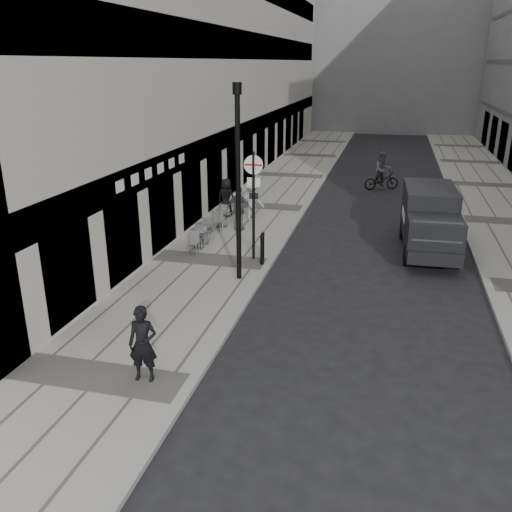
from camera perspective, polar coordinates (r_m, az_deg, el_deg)
The scene contains 18 objects.
ground at distance 9.91m, azimuth -13.31°, elevation -22.46°, with size 120.00×120.00×0.00m, color black.
sidewalk at distance 25.90m, azimuth 0.67°, elevation 5.18°, with size 4.00×60.00×0.12m, color gray.
far_sidewalk at distance 25.78m, azimuth 25.23°, elevation 3.20°, with size 4.00×60.00×0.12m, color gray.
building_left at distance 32.49m, azimuth -3.88°, elevation 23.99°, with size 4.00×45.00×18.00m, color #B3ADA3.
building_far at distance 62.59m, azimuth 12.96°, elevation 23.36°, with size 24.00×16.00×22.00m, color gray.
walking_man at distance 11.81m, azimuth -11.82°, elevation -9.06°, with size 0.62×0.41×1.70m, color black.
sign_post at distance 18.19m, azimuth -0.26°, elevation 6.77°, with size 0.64×0.10×3.70m.
lamppost at distance 16.24m, azimuth -1.90°, elevation 8.51°, with size 0.27×0.27×5.92m.
bollard_near at distance 18.18m, azimuth 0.65°, elevation 0.57°, with size 0.13×0.13×0.97m, color black.
bollard_far at distance 18.88m, azimuth 0.72°, elevation 1.11°, with size 0.11×0.11×0.85m, color black.
panel_van at distance 20.59m, azimuth 17.82°, elevation 3.87°, with size 1.96×4.89×2.27m.
cyclist at distance 30.41m, azimuth 13.11°, elevation 8.30°, with size 2.01×1.37×2.06m.
pedestrian_a at distance 21.81m, azimuth -1.78°, elevation 4.98°, with size 1.05×0.44×1.80m, color #5D5C62.
pedestrian_b at distance 23.39m, azimuth -0.45°, elevation 5.84°, with size 1.08×0.62×1.67m, color #B1ADA4.
pedestrian_c at distance 24.04m, azimuth -3.16°, elevation 6.20°, with size 0.82×0.53×1.67m, color black.
cafe_table_near at distance 19.82m, azimuth -6.07°, elevation 1.92°, with size 0.65×1.47×0.84m.
cafe_table_mid at distance 20.35m, azimuth -5.49°, elevation 2.51°, with size 0.70×1.57×0.89m.
cafe_table_far at distance 22.42m, azimuth -3.59°, elevation 4.13°, with size 0.66×1.50×0.85m.
Camera 1 is at (3.77, -6.39, 6.58)m, focal length 38.00 mm.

